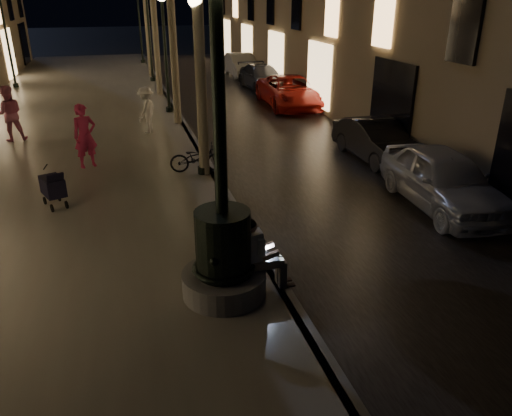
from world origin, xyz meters
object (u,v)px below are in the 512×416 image
object	(u,v)px
car_rear	(262,77)
pedestrian_red	(85,136)
bicycle	(198,158)
lamp_curb_d	(139,17)
car_front	(444,179)
pedestrian_pink	(9,114)
stroller	(53,187)
pedestrian_white	(147,110)
car_fifth	(241,65)
fountain_lamppost	(223,239)
car_second	(377,141)
seated_man_laptop	(260,252)
lamp_curb_c	(148,23)
lamp_curb_a	(198,61)
lamp_curb_b	(164,35)
car_third	(291,92)
lamp_left_c	(5,26)

from	to	relation	value
car_rear	pedestrian_red	bearing A→B (deg)	-129.40
bicycle	lamp_curb_d	bearing A→B (deg)	7.91
car_front	pedestrian_pink	bearing A→B (deg)	146.49
stroller	pedestrian_white	xyz separation A→B (m)	(2.62, 6.19, 0.30)
car_fifth	pedestrian_red	world-z (taller)	pedestrian_red
pedestrian_pink	bicycle	distance (m)	7.32
fountain_lamppost	car_second	xyz separation A→B (m)	(6.20, 6.37, -0.59)
pedestrian_red	bicycle	bearing A→B (deg)	-45.10
seated_man_laptop	car_fifth	xyz separation A→B (m)	(5.59, 23.58, -0.22)
fountain_lamppost	car_rear	world-z (taller)	fountain_lamppost
stroller	car_second	world-z (taller)	car_second
lamp_curb_c	pedestrian_pink	distance (m)	12.49
car_front	bicycle	xyz separation A→B (m)	(-5.36, 3.58, -0.11)
pedestrian_red	lamp_curb_a	bearing A→B (deg)	-47.52
seated_man_laptop	lamp_curb_a	distance (m)	6.44
lamp_curb_b	bicycle	distance (m)	8.23
stroller	pedestrian_red	distance (m)	2.94
seated_man_laptop	pedestrian_red	size ratio (longest dim) A/B	0.73
lamp_curb_a	pedestrian_white	size ratio (longest dim) A/B	2.98
car_third	bicycle	bearing A→B (deg)	-121.84
fountain_lamppost	pedestrian_red	xyz separation A→B (m)	(-2.36, 7.49, -0.11)
car_rear	pedestrian_pink	world-z (taller)	pedestrian_pink
lamp_curb_d	lamp_left_c	bearing A→B (deg)	-131.59
lamp_curb_d	pedestrian_pink	xyz separation A→B (m)	(-5.58, -18.97, -2.12)
stroller	car_second	distance (m)	9.39
fountain_lamppost	bicycle	distance (m)	6.26
lamp_curb_d	stroller	bearing A→B (deg)	-98.38
lamp_curb_a	car_second	world-z (taller)	lamp_curb_a
lamp_curb_d	pedestrian_red	bearing A→B (deg)	-97.75
pedestrian_red	pedestrian_pink	distance (m)	4.34
lamp_left_c	car_second	bearing A→B (deg)	-51.13
stroller	car_fifth	world-z (taller)	car_fifth
car_third	seated_man_laptop	bearing A→B (deg)	-108.74
car_rear	lamp_curb_b	bearing A→B (deg)	-140.77
fountain_lamppost	seated_man_laptop	world-z (taller)	fountain_lamppost
pedestrian_red	bicycle	size ratio (longest dim) A/B	1.18
lamp_curb_d	car_third	xyz separation A→B (m)	(5.50, -15.59, -2.55)
car_second	pedestrian_red	size ratio (longest dim) A/B	2.07
car_front	bicycle	distance (m)	6.45
lamp_curb_d	car_third	world-z (taller)	lamp_curb_d
seated_man_laptop	car_fifth	size ratio (longest dim) A/B	0.32
lamp_curb_c	pedestrian_white	xyz separation A→B (m)	(-1.11, -11.16, -2.23)
pedestrian_pink	lamp_curb_b	bearing A→B (deg)	-162.84
seated_man_laptop	car_second	bearing A→B (deg)	48.74
lamp_curb_c	bicycle	distance (m)	16.02
car_third	pedestrian_red	bearing A→B (deg)	-138.58
car_third	lamp_left_c	bearing A→B (deg)	151.40
seated_man_laptop	lamp_curb_a	xyz separation A→B (m)	(0.09, 6.00, 2.34)
fountain_lamppost	car_front	distance (m)	6.53
bicycle	car_front	bearing A→B (deg)	-115.60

